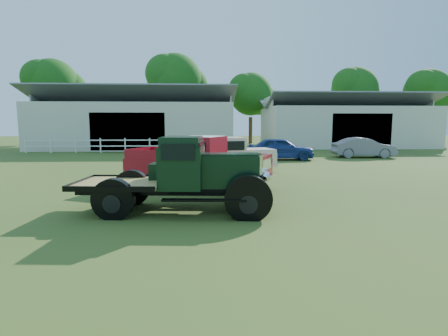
{
  "coord_description": "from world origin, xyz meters",
  "views": [
    {
      "loc": [
        -0.32,
        -9.07,
        2.36
      ],
      "look_at": [
        0.2,
        1.2,
        1.05
      ],
      "focal_mm": 28.0,
      "sensor_mm": 36.0,
      "label": 1
    }
  ],
  "objects_px": {
    "vintage_flatbed": "(179,174)",
    "white_pickup": "(228,155)",
    "misc_car_grey": "(363,148)",
    "red_pickup": "(198,162)",
    "misc_car_blue": "(281,149)"
  },
  "relations": [
    {
      "from": "vintage_flatbed",
      "to": "white_pickup",
      "type": "bearing_deg",
      "value": 80.86
    },
    {
      "from": "white_pickup",
      "to": "misc_car_grey",
      "type": "relative_size",
      "value": 1.09
    },
    {
      "from": "vintage_flatbed",
      "to": "red_pickup",
      "type": "distance_m",
      "value": 3.43
    },
    {
      "from": "misc_car_blue",
      "to": "misc_car_grey",
      "type": "height_order",
      "value": "misc_car_blue"
    },
    {
      "from": "vintage_flatbed",
      "to": "white_pickup",
      "type": "height_order",
      "value": "vintage_flatbed"
    },
    {
      "from": "red_pickup",
      "to": "misc_car_grey",
      "type": "height_order",
      "value": "red_pickup"
    },
    {
      "from": "vintage_flatbed",
      "to": "white_pickup",
      "type": "xyz_separation_m",
      "value": [
        1.77,
        7.47,
        -0.17
      ]
    },
    {
      "from": "white_pickup",
      "to": "misc_car_grey",
      "type": "height_order",
      "value": "white_pickup"
    },
    {
      "from": "vintage_flatbed",
      "to": "red_pickup",
      "type": "bearing_deg",
      "value": 87.13
    },
    {
      "from": "misc_car_blue",
      "to": "red_pickup",
      "type": "bearing_deg",
      "value": 157.73
    },
    {
      "from": "vintage_flatbed",
      "to": "red_pickup",
      "type": "height_order",
      "value": "vintage_flatbed"
    },
    {
      "from": "white_pickup",
      "to": "misc_car_blue",
      "type": "bearing_deg",
      "value": 45.86
    },
    {
      "from": "vintage_flatbed",
      "to": "misc_car_blue",
      "type": "relative_size",
      "value": 1.18
    },
    {
      "from": "red_pickup",
      "to": "white_pickup",
      "type": "xyz_separation_m",
      "value": [
        1.35,
        4.07,
        -0.13
      ]
    },
    {
      "from": "vintage_flatbed",
      "to": "misc_car_blue",
      "type": "distance_m",
      "value": 14.55
    }
  ]
}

